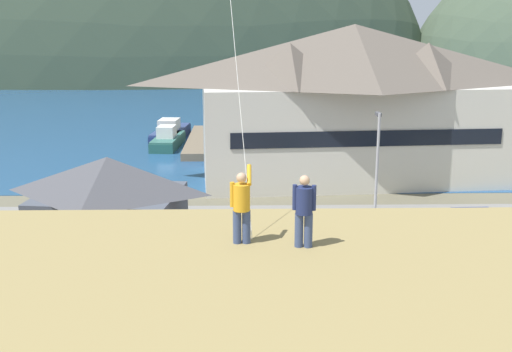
{
  "coord_description": "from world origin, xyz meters",
  "views": [
    {
      "loc": [
        -1.69,
        -23.06,
        11.65
      ],
      "look_at": [
        -1.01,
        9.0,
        3.6
      ],
      "focal_mm": 42.49,
      "sensor_mm": 36.0,
      "label": 1
    }
  ],
  "objects_px": {
    "storage_shed_waterside": "(308,146)",
    "moored_boat_outer_mooring": "(240,135)",
    "wharf_dock": "(204,141)",
    "parked_car_corner_spot": "(237,275)",
    "parked_car_front_row_red": "(334,238)",
    "person_companion": "(304,209)",
    "moored_boat_inner_slip": "(170,132)",
    "parked_car_back_row_right": "(109,285)",
    "parked_car_front_row_end": "(388,284)",
    "storage_shed_near_lot": "(109,203)",
    "person_kite_flyer": "(242,205)",
    "moored_boat_wharfside": "(168,140)",
    "harbor_lodge": "(353,98)",
    "parked_car_front_row_silver": "(476,226)",
    "parking_light_pole": "(377,162)"
  },
  "relations": [
    {
      "from": "moored_boat_inner_slip",
      "to": "parked_car_corner_spot",
      "type": "xyz_separation_m",
      "value": [
        7.32,
        -38.06,
        0.34
      ]
    },
    {
      "from": "parked_car_front_row_red",
      "to": "parking_light_pole",
      "type": "distance_m",
      "value": 6.2
    },
    {
      "from": "storage_shed_near_lot",
      "to": "wharf_dock",
      "type": "xyz_separation_m",
      "value": [
        3.06,
        29.03,
        -2.3
      ]
    },
    {
      "from": "wharf_dock",
      "to": "parked_car_front_row_red",
      "type": "distance_m",
      "value": 31.35
    },
    {
      "from": "storage_shed_waterside",
      "to": "wharf_dock",
      "type": "distance_m",
      "value": 16.0
    },
    {
      "from": "person_companion",
      "to": "parked_car_front_row_silver",
      "type": "bearing_deg",
      "value": 57.29
    },
    {
      "from": "parked_car_front_row_end",
      "to": "parked_car_back_row_right",
      "type": "bearing_deg",
      "value": 179.45
    },
    {
      "from": "storage_shed_waterside",
      "to": "moored_boat_outer_mooring",
      "type": "bearing_deg",
      "value": 110.2
    },
    {
      "from": "storage_shed_waterside",
      "to": "parked_car_front_row_end",
      "type": "relative_size",
      "value": 1.45
    },
    {
      "from": "wharf_dock",
      "to": "person_companion",
      "type": "distance_m",
      "value": 46.65
    },
    {
      "from": "wharf_dock",
      "to": "person_kite_flyer",
      "type": "xyz_separation_m",
      "value": [
        3.85,
        -45.5,
        7.14
      ]
    },
    {
      "from": "wharf_dock",
      "to": "person_companion",
      "type": "height_order",
      "value": "person_companion"
    },
    {
      "from": "wharf_dock",
      "to": "harbor_lodge",
      "type": "bearing_deg",
      "value": -48.15
    },
    {
      "from": "parking_light_pole",
      "to": "person_kite_flyer",
      "type": "height_order",
      "value": "person_kite_flyer"
    },
    {
      "from": "parked_car_front_row_silver",
      "to": "parked_car_corner_spot",
      "type": "bearing_deg",
      "value": -154.1
    },
    {
      "from": "storage_shed_near_lot",
      "to": "wharf_dock",
      "type": "relative_size",
      "value": 0.55
    },
    {
      "from": "parked_car_back_row_right",
      "to": "person_kite_flyer",
      "type": "distance_m",
      "value": 13.0
    },
    {
      "from": "wharf_dock",
      "to": "moored_boat_wharfside",
      "type": "height_order",
      "value": "moored_boat_wharfside"
    },
    {
      "from": "wharf_dock",
      "to": "moored_boat_inner_slip",
      "type": "distance_m",
      "value": 5.02
    },
    {
      "from": "wharf_dock",
      "to": "parked_car_corner_spot",
      "type": "relative_size",
      "value": 3.54
    },
    {
      "from": "parked_car_back_row_right",
      "to": "parked_car_front_row_red",
      "type": "relative_size",
      "value": 0.98
    },
    {
      "from": "wharf_dock",
      "to": "moored_boat_inner_slip",
      "type": "relative_size",
      "value": 1.76
    },
    {
      "from": "storage_shed_near_lot",
      "to": "wharf_dock",
      "type": "distance_m",
      "value": 29.28
    },
    {
      "from": "storage_shed_near_lot",
      "to": "wharf_dock",
      "type": "height_order",
      "value": "storage_shed_near_lot"
    },
    {
      "from": "moored_boat_inner_slip",
      "to": "parking_light_pole",
      "type": "xyz_separation_m",
      "value": [
        15.27,
        -28.95,
        3.27
      ]
    },
    {
      "from": "parked_car_front_row_end",
      "to": "parked_car_back_row_right",
      "type": "distance_m",
      "value": 11.7
    },
    {
      "from": "wharf_dock",
      "to": "moored_boat_outer_mooring",
      "type": "relative_size",
      "value": 2.01
    },
    {
      "from": "storage_shed_near_lot",
      "to": "parked_car_front_row_red",
      "type": "xyz_separation_m",
      "value": [
        11.58,
        -1.14,
        -1.59
      ]
    },
    {
      "from": "harbor_lodge",
      "to": "parked_car_corner_spot",
      "type": "bearing_deg",
      "value": -112.09
    },
    {
      "from": "person_kite_flyer",
      "to": "moored_boat_wharfside",
      "type": "bearing_deg",
      "value": 99.36
    },
    {
      "from": "parked_car_front_row_red",
      "to": "wharf_dock",
      "type": "bearing_deg",
      "value": 105.77
    },
    {
      "from": "moored_boat_inner_slip",
      "to": "parked_car_front_row_silver",
      "type": "height_order",
      "value": "moored_boat_inner_slip"
    },
    {
      "from": "parked_car_front_row_end",
      "to": "person_companion",
      "type": "bearing_deg",
      "value": -114.89
    },
    {
      "from": "parked_car_front_row_silver",
      "to": "parking_light_pole",
      "type": "bearing_deg",
      "value": 149.25
    },
    {
      "from": "harbor_lodge",
      "to": "moored_boat_inner_slip",
      "type": "relative_size",
      "value": 2.84
    },
    {
      "from": "parked_car_front_row_red",
      "to": "parking_light_pole",
      "type": "xyz_separation_m",
      "value": [
        3.03,
        4.55,
        2.92
      ]
    },
    {
      "from": "parked_car_front_row_silver",
      "to": "person_companion",
      "type": "distance_m",
      "value": 21.52
    },
    {
      "from": "moored_boat_outer_mooring",
      "to": "parked_car_corner_spot",
      "type": "height_order",
      "value": "moored_boat_outer_mooring"
    },
    {
      "from": "moored_boat_inner_slip",
      "to": "person_kite_flyer",
      "type": "distance_m",
      "value": 49.88
    },
    {
      "from": "harbor_lodge",
      "to": "parked_car_front_row_red",
      "type": "xyz_separation_m",
      "value": [
        -3.65,
        -16.57,
        -5.15
      ]
    },
    {
      "from": "parked_car_back_row_right",
      "to": "moored_boat_outer_mooring",
      "type": "bearing_deg",
      "value": 81.92
    },
    {
      "from": "storage_shed_waterside",
      "to": "parked_car_front_row_end",
      "type": "bearing_deg",
      "value": -87.45
    },
    {
      "from": "harbor_lodge",
      "to": "person_companion",
      "type": "bearing_deg",
      "value": -102.04
    },
    {
      "from": "storage_shed_waterside",
      "to": "person_kite_flyer",
      "type": "distance_m",
      "value": 33.17
    },
    {
      "from": "parking_light_pole",
      "to": "person_kite_flyer",
      "type": "distance_m",
      "value": 21.61
    },
    {
      "from": "parked_car_front_row_red",
      "to": "person_companion",
      "type": "height_order",
      "value": "person_companion"
    },
    {
      "from": "wharf_dock",
      "to": "moored_boat_inner_slip",
      "type": "height_order",
      "value": "moored_boat_inner_slip"
    },
    {
      "from": "storage_shed_waterside",
      "to": "parked_car_front_row_red",
      "type": "bearing_deg",
      "value": -91.38
    },
    {
      "from": "harbor_lodge",
      "to": "parked_car_front_row_silver",
      "type": "distance_m",
      "value": 16.34
    },
    {
      "from": "parked_car_front_row_end",
      "to": "parked_car_corner_spot",
      "type": "distance_m",
      "value": 6.44
    }
  ]
}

